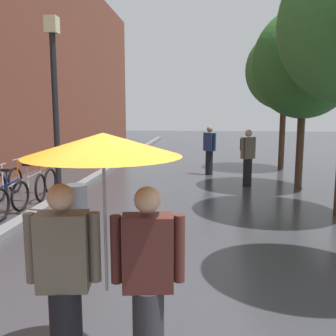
{
  "coord_description": "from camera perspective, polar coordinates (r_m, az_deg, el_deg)",
  "views": [
    {
      "loc": [
        0.38,
        -3.0,
        2.23
      ],
      "look_at": [
        -0.15,
        2.76,
        1.35
      ],
      "focal_mm": 40.0,
      "sensor_mm": 36.0,
      "label": 1
    }
  ],
  "objects": [
    {
      "name": "kerb_strip",
      "position": [
        13.66,
        -10.03,
        -0.62
      ],
      "size": [
        0.3,
        36.0,
        0.12
      ],
      "primitive_type": "cube",
      "color": "slate",
      "rests_on": "ground"
    },
    {
      "name": "street_tree_2",
      "position": [
        11.47,
        20.06,
        14.75
      ],
      "size": [
        2.88,
        2.88,
        5.1
      ],
      "color": "#473323",
      "rests_on": "ground"
    },
    {
      "name": "street_tree_3",
      "position": [
        15.16,
        17.4,
        14.04
      ],
      "size": [
        2.94,
        2.94,
        5.26
      ],
      "color": "#473323",
      "rests_on": "ground"
    },
    {
      "name": "parked_bicycle_2",
      "position": [
        9.3,
        -24.27,
        -3.63
      ],
      "size": [
        1.14,
        0.8,
        0.96
      ],
      "color": "black",
      "rests_on": "ground"
    },
    {
      "name": "parked_bicycle_3",
      "position": [
        9.99,
        -21.61,
        -2.66
      ],
      "size": [
        1.13,
        0.78,
        0.96
      ],
      "color": "black",
      "rests_on": "ground"
    },
    {
      "name": "parked_bicycle_4",
      "position": [
        10.89,
        -19.93,
        -1.68
      ],
      "size": [
        1.11,
        0.75,
        0.96
      ],
      "color": "black",
      "rests_on": "ground"
    },
    {
      "name": "couple_under_umbrella",
      "position": [
        2.98,
        -9.63,
        -7.15
      ],
      "size": [
        1.25,
        1.21,
        2.07
      ],
      "color": "black",
      "rests_on": "ground"
    },
    {
      "name": "street_lamp_post",
      "position": [
        8.03,
        -16.8,
        9.47
      ],
      "size": [
        0.24,
        0.24,
        4.07
      ],
      "color": "black",
      "rests_on": "ground"
    },
    {
      "name": "litter_bin",
      "position": [
        7.39,
        -13.86,
        -5.74
      ],
      "size": [
        0.44,
        0.44,
        0.85
      ],
      "primitive_type": "cylinder",
      "color": "#4C4C51",
      "rests_on": "ground"
    },
    {
      "name": "pedestrian_walking_midground",
      "position": [
        11.36,
        12.03,
        1.75
      ],
      "size": [
        0.47,
        0.46,
        1.7
      ],
      "color": "black",
      "rests_on": "ground"
    },
    {
      "name": "pedestrian_walking_far",
      "position": [
        13.25,
        6.32,
        2.74
      ],
      "size": [
        0.44,
        0.45,
        1.72
      ],
      "color": "black",
      "rests_on": "ground"
    }
  ]
}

